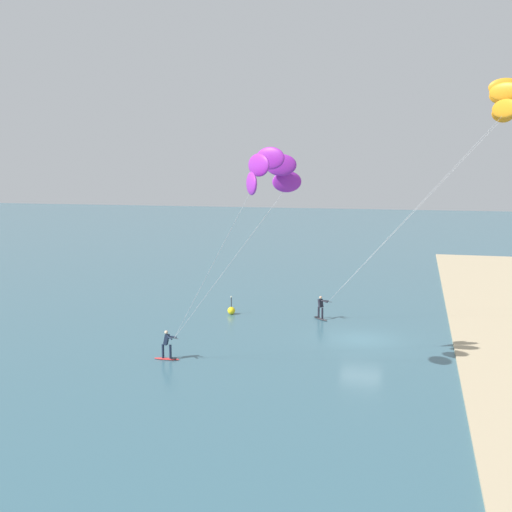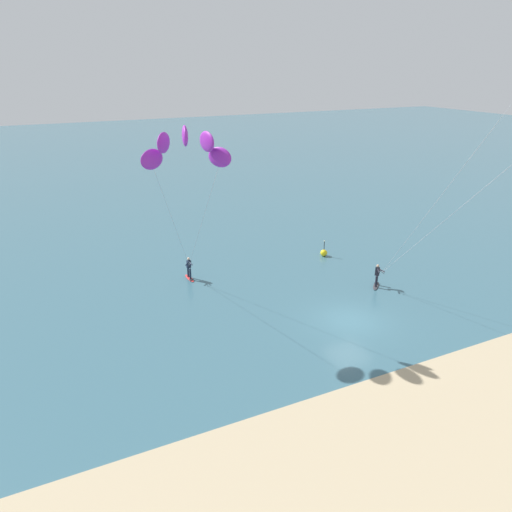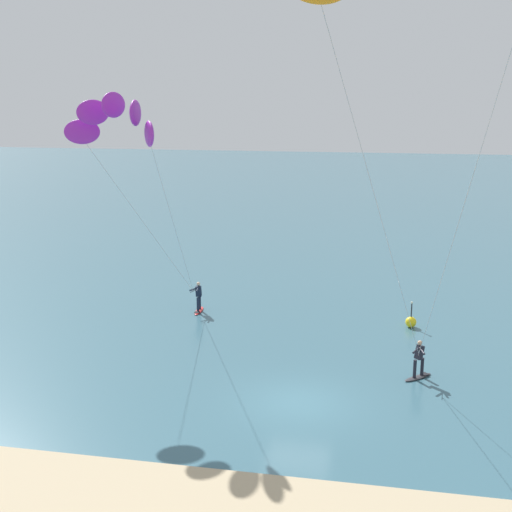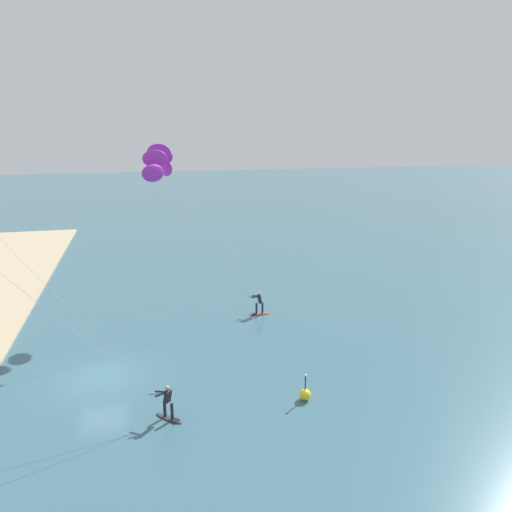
{
  "view_description": "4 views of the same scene",
  "coord_description": "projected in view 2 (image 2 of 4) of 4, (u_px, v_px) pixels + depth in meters",
  "views": [
    {
      "loc": [
        -39.51,
        -3.07,
        10.92
      ],
      "look_at": [
        -0.37,
        6.78,
        5.13
      ],
      "focal_mm": 44.85,
      "sensor_mm": 36.0,
      "label": 1
    },
    {
      "loc": [
        -16.75,
        -21.42,
        14.82
      ],
      "look_at": [
        -2.98,
        7.18,
        2.25
      ],
      "focal_mm": 34.34,
      "sensor_mm": 36.0,
      "label": 2
    },
    {
      "loc": [
        3.03,
        -24.24,
        11.62
      ],
      "look_at": [
        -3.44,
        9.05,
        3.6
      ],
      "focal_mm": 47.79,
      "sensor_mm": 36.0,
      "label": 3
    },
    {
      "loc": [
        24.88,
        2.67,
        12.98
      ],
      "look_at": [
        -3.99,
        9.41,
        5.08
      ],
      "focal_mm": 34.72,
      "sensor_mm": 36.0,
      "label": 4
    }
  ],
  "objects": [
    {
      "name": "kitesurfer_mid_water",
      "position": [
        186.0,
        155.0,
        26.5
      ],
      "size": [
        4.78,
        8.39,
        11.77
      ],
      "color": "red",
      "rests_on": "ground"
    },
    {
      "name": "ground_plane",
      "position": [
        350.0,
        321.0,
        30.16
      ],
      "size": [
        240.0,
        240.0,
        0.0
      ],
      "primitive_type": "plane",
      "color": "#386070"
    },
    {
      "name": "sand_strip",
      "position": [
        494.0,
        426.0,
        21.31
      ],
      "size": [
        80.0,
        10.0,
        0.16
      ],
      "primitive_type": "cube",
      "color": "tan",
      "rests_on": "ground"
    },
    {
      "name": "marker_buoy",
      "position": [
        324.0,
        253.0,
        40.14
      ],
      "size": [
        0.56,
        0.56,
        1.38
      ],
      "color": "yellow",
      "rests_on": "ground"
    }
  ]
}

